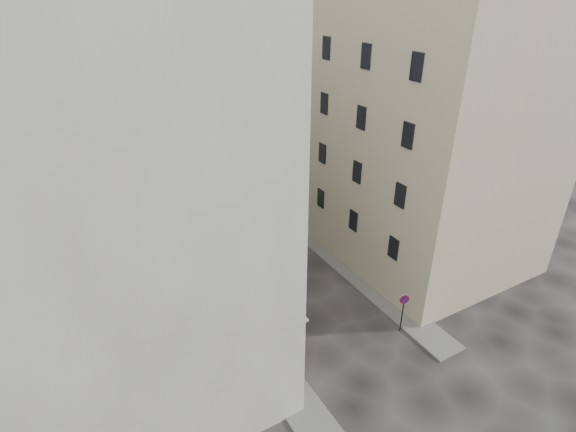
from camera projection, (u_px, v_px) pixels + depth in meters
ground at (324, 319)px, 27.29m from camera, size 90.00×90.00×0.00m
sidewalk_left at (230, 305)px, 28.40m from camera, size 2.00×22.00×0.12m
sidewalk_right at (354, 273)px, 31.54m from camera, size 2.00×18.00×0.12m
building_left at (102, 179)px, 20.25m from camera, size 12.20×16.20×20.60m
building_right at (431, 131)px, 30.23m from camera, size 12.20×14.20×18.60m
building_back at (192, 103)px, 37.18m from camera, size 18.20×10.20×18.60m
cafe_storefront at (252, 308)px, 25.32m from camera, size 1.74×7.30×3.50m
stone_steps at (240, 226)px, 36.81m from camera, size 9.00×3.15×0.80m
bollard_near at (286, 342)px, 24.87m from camera, size 0.12×0.12×0.98m
bollard_mid at (258, 306)px, 27.57m from camera, size 0.12×0.12×0.98m
bollard_far at (235, 277)px, 30.26m from camera, size 0.12×0.12×0.98m
no_parking_sign at (404, 306)px, 25.52m from camera, size 0.57×0.23×2.63m
bistro_table_a at (291, 348)px, 24.56m from camera, size 1.16×0.54×0.82m
bistro_table_b at (275, 328)px, 25.98m from camera, size 1.26×0.59×0.88m
bistro_table_c at (267, 312)px, 27.10m from camera, size 1.43×0.67×1.00m
bistro_table_d at (259, 302)px, 28.10m from camera, size 1.17×0.55×0.83m
bistro_table_e at (244, 292)px, 28.95m from camera, size 1.30×0.61×0.91m
pedestrian at (299, 314)px, 26.31m from camera, size 0.77×0.59×1.88m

